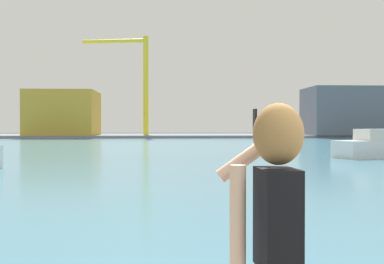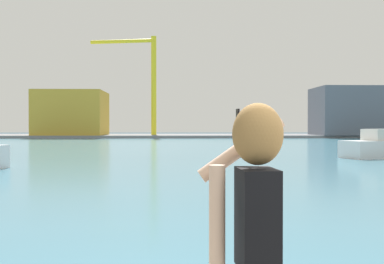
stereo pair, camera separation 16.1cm
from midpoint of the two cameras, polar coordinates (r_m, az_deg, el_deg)
The scene contains 7 objects.
ground_plane at distance 52.73m, azimuth -0.37°, elevation -1.69°, with size 220.00×220.00×0.00m, color #334751.
harbor_water at distance 54.73m, azimuth -0.44°, elevation -1.59°, with size 140.00×100.00×0.02m, color teal.
far_shore_dock at distance 94.69m, azimuth -1.17°, elevation -0.46°, with size 140.00×20.00×0.51m, color gray.
person_photographer at distance 2.74m, azimuth 9.14°, elevation -10.86°, with size 0.53×0.55×1.74m.
warehouse_left at distance 93.67m, azimuth -13.97°, elevation 2.17°, with size 12.37×12.70×8.21m, color gold.
warehouse_right at distance 96.46m, azimuth 19.43°, elevation 2.33°, with size 17.32×11.01×8.95m, color slate.
port_crane at distance 93.44m, azimuth -5.43°, elevation 6.77°, with size 12.91×3.28×18.86m.
Camera 2 is at (-1.56, -2.66, 2.23)m, focal length 45.10 mm.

